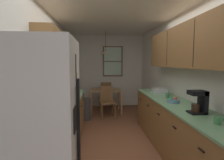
# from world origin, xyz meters

# --- Properties ---
(ground_plane) EXTENTS (12.00, 12.00, 0.00)m
(ground_plane) POSITION_xyz_m (0.00, 1.00, 0.00)
(ground_plane) COLOR brown
(wall_left) EXTENTS (0.10, 9.00, 2.55)m
(wall_left) POSITION_xyz_m (-1.35, 1.00, 1.27)
(wall_left) COLOR silver
(wall_left) RESTS_ON ground
(wall_right) EXTENTS (0.10, 9.00, 2.55)m
(wall_right) POSITION_xyz_m (1.35, 1.00, 1.27)
(wall_right) COLOR silver
(wall_right) RESTS_ON ground
(wall_back) EXTENTS (4.40, 0.10, 2.55)m
(wall_back) POSITION_xyz_m (0.00, 3.65, 1.27)
(wall_back) COLOR silver
(wall_back) RESTS_ON ground
(ceiling_slab) EXTENTS (4.40, 9.00, 0.08)m
(ceiling_slab) POSITION_xyz_m (0.00, 1.00, 2.59)
(ceiling_slab) COLOR white
(refrigerator) EXTENTS (0.76, 0.76, 1.81)m
(refrigerator) POSITION_xyz_m (-0.93, -1.20, 0.91)
(refrigerator) COLOR white
(refrigerator) RESTS_ON ground
(stove_range) EXTENTS (0.66, 0.60, 1.10)m
(stove_range) POSITION_xyz_m (-0.99, -0.50, 0.47)
(stove_range) COLOR silver
(stove_range) RESTS_ON ground
(microwave_over_range) EXTENTS (0.39, 0.56, 0.30)m
(microwave_over_range) POSITION_xyz_m (-1.11, -0.50, 1.64)
(microwave_over_range) COLOR white
(counter_left) EXTENTS (0.64, 1.90, 0.90)m
(counter_left) POSITION_xyz_m (-1.00, 0.75, 0.45)
(counter_left) COLOR brown
(counter_left) RESTS_ON ground
(upper_cabinets_left) EXTENTS (0.33, 1.98, 0.64)m
(upper_cabinets_left) POSITION_xyz_m (-1.14, 0.70, 1.83)
(upper_cabinets_left) COLOR brown
(counter_right) EXTENTS (0.64, 3.25, 0.90)m
(counter_right) POSITION_xyz_m (1.00, 0.03, 0.45)
(counter_right) COLOR brown
(counter_right) RESTS_ON ground
(upper_cabinets_right) EXTENTS (0.33, 2.93, 0.71)m
(upper_cabinets_right) POSITION_xyz_m (1.14, -0.02, 1.86)
(upper_cabinets_right) COLOR brown
(dining_table) EXTENTS (0.99, 0.75, 0.73)m
(dining_table) POSITION_xyz_m (-0.08, 2.79, 0.62)
(dining_table) COLOR #A87F51
(dining_table) RESTS_ON ground
(dining_chair_near) EXTENTS (0.44, 0.44, 0.90)m
(dining_chair_near) POSITION_xyz_m (-0.08, 2.20, 0.50)
(dining_chair_near) COLOR brown
(dining_chair_near) RESTS_ON ground
(dining_chair_far) EXTENTS (0.40, 0.40, 0.90)m
(dining_chair_far) POSITION_xyz_m (-0.05, 3.37, 0.50)
(dining_chair_far) COLOR brown
(dining_chair_far) RESTS_ON ground
(pendant_light) EXTENTS (0.32, 0.32, 0.69)m
(pendant_light) POSITION_xyz_m (-0.08, 2.79, 1.91)
(pendant_light) COLOR black
(back_window) EXTENTS (0.71, 0.05, 1.08)m
(back_window) POSITION_xyz_m (0.21, 3.58, 1.63)
(back_window) COLOR brown
(trash_bin) EXTENTS (0.32, 0.32, 0.60)m
(trash_bin) POSITION_xyz_m (-0.70, 2.03, 0.30)
(trash_bin) COLOR #3F3F42
(trash_bin) RESTS_ON ground
(storage_canister) EXTENTS (0.12, 0.12, 0.21)m
(storage_canister) POSITION_xyz_m (-1.00, 0.01, 1.00)
(storage_canister) COLOR #265999
(storage_canister) RESTS_ON counter_left
(dish_towel) EXTENTS (0.02, 0.16, 0.24)m
(dish_towel) POSITION_xyz_m (-0.64, -0.35, 0.50)
(dish_towel) COLOR white
(coffee_maker) EXTENTS (0.22, 0.18, 0.31)m
(coffee_maker) POSITION_xyz_m (1.01, -0.65, 1.06)
(coffee_maker) COLOR black
(coffee_maker) RESTS_ON counter_right
(mug_by_coffeemaker) EXTENTS (0.11, 0.08, 0.09)m
(mug_by_coffeemaker) POSITION_xyz_m (0.98, -1.08, 0.94)
(mug_by_coffeemaker) COLOR #3F7F4C
(mug_by_coffeemaker) RESTS_ON counter_right
(mug_spare) EXTENTS (0.11, 0.07, 0.10)m
(mug_spare) POSITION_xyz_m (1.00, 0.40, 0.95)
(mug_spare) COLOR #3F7F4C
(mug_spare) RESTS_ON counter_right
(fruit_bowl) EXTENTS (0.21, 0.21, 0.09)m
(fruit_bowl) POSITION_xyz_m (0.95, 0.02, 0.94)
(fruit_bowl) COLOR #597F9E
(fruit_bowl) RESTS_ON counter_right
(dish_rack) EXTENTS (0.28, 0.34, 0.10)m
(dish_rack) POSITION_xyz_m (1.04, 1.01, 0.95)
(dish_rack) COLOR silver
(dish_rack) RESTS_ON counter_right
(table_serving_bowl) EXTENTS (0.21, 0.21, 0.06)m
(table_serving_bowl) POSITION_xyz_m (-0.16, 2.77, 0.76)
(table_serving_bowl) COLOR #4C7299
(table_serving_bowl) RESTS_ON dining_table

